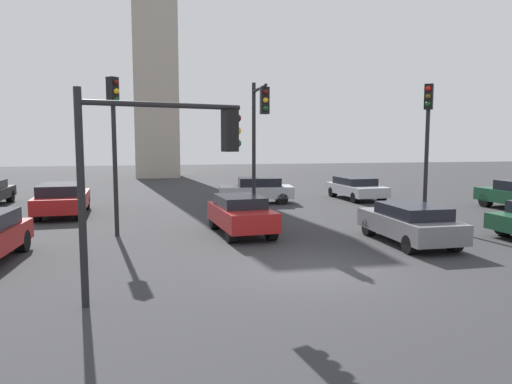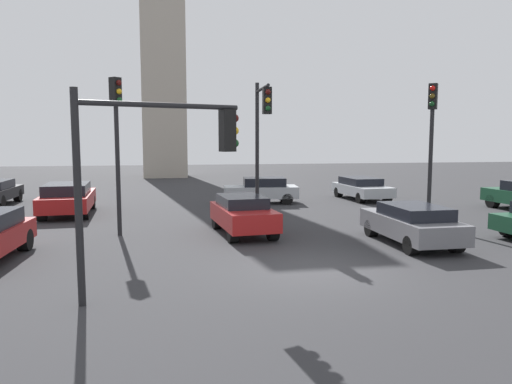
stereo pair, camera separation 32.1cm
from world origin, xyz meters
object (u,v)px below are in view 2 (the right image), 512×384
at_px(traffic_light_2, 117,127).
at_px(car_4, 412,223).
at_px(traffic_light_4, 162,151).
at_px(car_2, 68,198).
at_px(car_1, 262,190).
at_px(traffic_light_0, 432,128).
at_px(traffic_light_1, 262,125).
at_px(car_7, 243,214).
at_px(car_6, 362,188).

distance_m(traffic_light_2, car_4, 10.76).
distance_m(traffic_light_4, car_2, 13.34).
distance_m(car_2, car_4, 15.23).
height_order(car_1, car_2, car_2).
relative_size(traffic_light_4, car_1, 1.12).
xyz_separation_m(traffic_light_0, car_2, (-14.94, 5.47, -3.14)).
bearing_deg(traffic_light_2, traffic_light_4, -31.99).
relative_size(traffic_light_1, traffic_light_2, 1.03).
bearing_deg(car_4, car_7, 62.13).
bearing_deg(traffic_light_2, traffic_light_0, 43.69).
bearing_deg(car_4, traffic_light_4, 113.66).
relative_size(traffic_light_4, car_2, 0.94).
relative_size(car_2, car_4, 1.14).
bearing_deg(car_7, car_2, -134.98).
distance_m(car_4, car_6, 11.92).
bearing_deg(traffic_light_0, car_1, -108.45).
relative_size(car_1, car_2, 0.84).
distance_m(car_1, car_7, 8.61).
height_order(traffic_light_1, car_7, traffic_light_1).
distance_m(traffic_light_0, car_2, 16.21).
relative_size(traffic_light_4, car_7, 1.12).
bearing_deg(traffic_light_4, car_1, 51.15).
bearing_deg(car_6, car_7, -47.33).
xyz_separation_m(traffic_light_4, car_6, (10.97, 15.32, -2.57)).
relative_size(traffic_light_1, car_2, 1.20).
height_order(traffic_light_0, traffic_light_4, traffic_light_0).
height_order(traffic_light_0, traffic_light_1, traffic_light_1).
height_order(car_1, car_4, car_1).
height_order(traffic_light_2, car_1, traffic_light_2).
distance_m(traffic_light_2, car_7, 5.48).
height_order(traffic_light_4, car_2, traffic_light_4).
xyz_separation_m(traffic_light_2, car_1, (6.69, 7.78, -3.18)).
relative_size(car_1, car_4, 0.95).
bearing_deg(traffic_light_0, car_2, -72.81).
height_order(traffic_light_1, traffic_light_2, traffic_light_1).
bearing_deg(traffic_light_1, car_1, 170.54).
bearing_deg(car_2, traffic_light_2, -155.69).
height_order(traffic_light_1, car_6, traffic_light_1).
distance_m(traffic_light_4, car_1, 15.75).
height_order(traffic_light_0, car_4, traffic_light_0).
relative_size(traffic_light_0, car_2, 1.16).
bearing_deg(traffic_light_4, car_4, 4.89).
height_order(traffic_light_0, car_7, traffic_light_0).
distance_m(traffic_light_1, car_1, 7.32).
bearing_deg(car_7, car_1, 158.75).
bearing_deg(car_4, car_1, 14.29).
relative_size(traffic_light_2, car_2, 1.16).
bearing_deg(car_2, car_7, -132.66).
height_order(car_4, car_7, car_7).
bearing_deg(traffic_light_0, traffic_light_4, -19.40).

